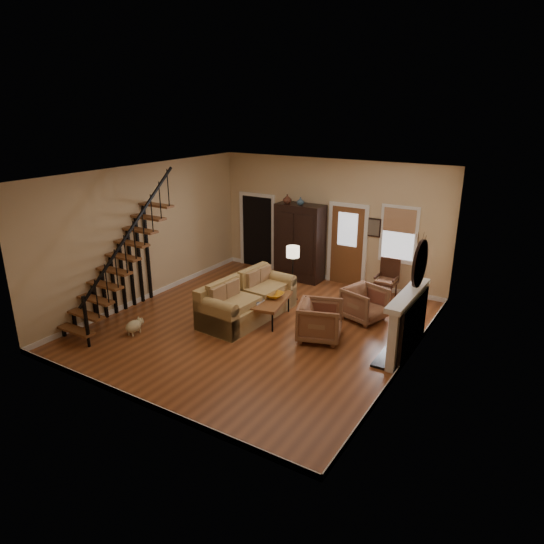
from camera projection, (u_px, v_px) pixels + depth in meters
The scene contains 15 objects.
room at pixel (283, 239), 11.78m from camera, with size 7.00×7.33×3.30m.
staircase at pixel (117, 251), 10.46m from camera, with size 0.94×2.80×3.20m, color brown, non-canonical shape.
fireplace at pixel (409, 318), 9.26m from camera, with size 0.33×1.95×2.30m.
armoire at pixel (300, 242), 13.19m from camera, with size 1.30×0.60×2.10m, color black, non-canonical shape.
vase_a at pixel (287, 199), 12.90m from camera, with size 0.24×0.24×0.25m, color #4C2619.
vase_b at pixel (300, 201), 12.71m from camera, with size 0.20×0.20×0.21m, color #334C60.
sofa at pixel (248, 299), 10.94m from camera, with size 1.05×2.44×0.91m, color #A5834B, non-canonical shape.
coffee_table at pixel (268, 309), 10.89m from camera, with size 0.75×1.29×0.49m, color brown, non-canonical shape.
bowl at pixel (274, 295), 10.88m from camera, with size 0.44×0.44×0.11m, color orange.
books at pixel (256, 301), 10.61m from camera, with size 0.24×0.32×0.06m, color beige, non-canonical shape.
armchair_left at pixel (320, 321), 9.93m from camera, with size 0.86×0.88×0.80m, color brown.
armchair_right at pixel (365, 304), 10.83m from camera, with size 0.81×0.84×0.76m, color brown.
floor_lamp at pixel (293, 274), 11.81m from camera, with size 0.32×0.32×1.39m, color black, non-canonical shape.
side_chair at pixel (386, 280), 11.94m from camera, with size 0.54×0.54×1.02m, color #371C11, non-canonical shape.
dog at pixel (134, 327), 10.21m from camera, with size 0.26×0.43×0.32m, color beige, non-canonical shape.
Camera 1 is at (5.32, -8.09, 4.60)m, focal length 32.00 mm.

